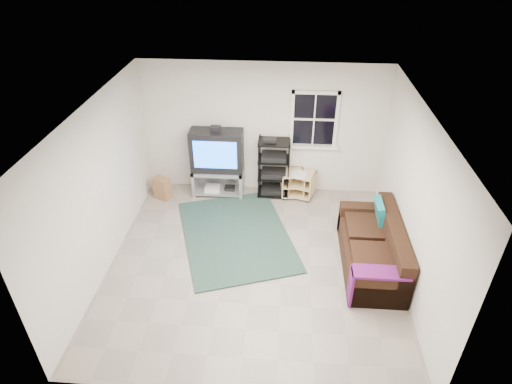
# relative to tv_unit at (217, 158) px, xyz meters

# --- Properties ---
(room) EXTENTS (4.60, 4.62, 4.60)m
(room) POSITION_rel_tv_unit_xyz_m (1.82, 0.24, 0.67)
(room) COLOR gray
(room) RESTS_ON ground
(tv_unit) EXTENTS (1.00, 0.50, 1.46)m
(tv_unit) POSITION_rel_tv_unit_xyz_m (0.00, 0.00, 0.00)
(tv_unit) COLOR #97979E
(tv_unit) RESTS_ON ground
(av_rack) EXTENTS (0.61, 0.44, 1.22)m
(av_rack) POSITION_rel_tv_unit_xyz_m (1.10, 0.03, -0.27)
(av_rack) COLOR black
(av_rack) RESTS_ON ground
(side_table_left) EXTENTS (0.49, 0.49, 0.52)m
(side_table_left) POSITION_rel_tv_unit_xyz_m (1.47, 0.06, -0.52)
(side_table_left) COLOR #DCBB87
(side_table_left) RESTS_ON ground
(side_table_right) EXTENTS (0.59, 0.59, 0.54)m
(side_table_right) POSITION_rel_tv_unit_xyz_m (1.67, 0.04, -0.50)
(side_table_right) COLOR #DCBB87
(side_table_right) RESTS_ON ground
(sofa) EXTENTS (0.85, 1.91, 0.87)m
(sofa) POSITION_rel_tv_unit_xyz_m (2.76, -1.94, -0.50)
(sofa) COLOR black
(sofa) RESTS_ON ground
(shag_rug) EXTENTS (2.45, 2.86, 0.03)m
(shag_rug) POSITION_rel_tv_unit_xyz_m (0.50, -1.36, -0.79)
(shag_rug) COLOR #322216
(shag_rug) RESTS_ON ground
(paper_bag) EXTENTS (0.37, 0.31, 0.45)m
(paper_bag) POSITION_rel_tv_unit_xyz_m (-1.08, -0.28, -0.58)
(paper_bag) COLOR #976543
(paper_bag) RESTS_ON ground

